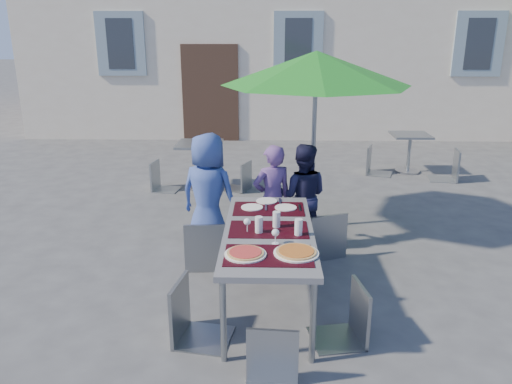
{
  "coord_description": "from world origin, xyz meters",
  "views": [
    {
      "loc": [
        -0.64,
        -4.17,
        2.44
      ],
      "look_at": [
        -0.77,
        0.9,
        0.82
      ],
      "focal_mm": 35.0,
      "sensor_mm": 36.0,
      "label": 1
    }
  ],
  "objects_px": {
    "chair_1": "(270,203)",
    "bg_chair_r_0": "(241,159)",
    "pizza_near_left": "(245,253)",
    "bg_chair_l_1": "(376,143)",
    "bg_chair_r_1": "(452,146)",
    "dining_table": "(269,235)",
    "cafe_table_0": "(200,157)",
    "cafe_table_1": "(410,147)",
    "bg_chair_l_0": "(160,159)",
    "chair_3": "(190,276)",
    "chair_0": "(205,215)",
    "chair_2": "(325,207)",
    "child_1": "(272,199)",
    "patio_umbrella": "(316,70)",
    "pizza_near_right": "(296,252)",
    "child_0": "(209,195)",
    "chair_5": "(272,332)",
    "child_2": "(302,196)",
    "chair_4": "(351,281)"
  },
  "relations": [
    {
      "from": "chair_1",
      "to": "bg_chair_r_0",
      "type": "relative_size",
      "value": 1.18
    },
    {
      "from": "pizza_near_left",
      "to": "bg_chair_l_1",
      "type": "height_order",
      "value": "bg_chair_l_1"
    },
    {
      "from": "bg_chair_r_1",
      "to": "dining_table",
      "type": "bearing_deg",
      "value": -126.34
    },
    {
      "from": "cafe_table_0",
      "to": "cafe_table_1",
      "type": "height_order",
      "value": "cafe_table_0"
    },
    {
      "from": "bg_chair_l_1",
      "to": "bg_chair_l_0",
      "type": "bearing_deg",
      "value": -163.67
    },
    {
      "from": "chair_3",
      "to": "bg_chair_r_0",
      "type": "relative_size",
      "value": 1.1
    },
    {
      "from": "pizza_near_left",
      "to": "chair_3",
      "type": "bearing_deg",
      "value": -177.12
    },
    {
      "from": "chair_0",
      "to": "chair_2",
      "type": "relative_size",
      "value": 1.01
    },
    {
      "from": "chair_0",
      "to": "child_1",
      "type": "bearing_deg",
      "value": 33.71
    },
    {
      "from": "pizza_near_left",
      "to": "chair_2",
      "type": "xyz_separation_m",
      "value": [
        0.81,
        1.62,
        -0.17
      ]
    },
    {
      "from": "patio_umbrella",
      "to": "cafe_table_1",
      "type": "height_order",
      "value": "patio_umbrella"
    },
    {
      "from": "chair_2",
      "to": "patio_umbrella",
      "type": "xyz_separation_m",
      "value": [
        -0.08,
        0.89,
        1.42
      ]
    },
    {
      "from": "chair_1",
      "to": "pizza_near_right",
      "type": "bearing_deg",
      "value": -82.73
    },
    {
      "from": "child_0",
      "to": "patio_umbrella",
      "type": "bearing_deg",
      "value": -125.03
    },
    {
      "from": "patio_umbrella",
      "to": "bg_chair_r_1",
      "type": "distance_m",
      "value": 3.71
    },
    {
      "from": "chair_3",
      "to": "cafe_table_0",
      "type": "xyz_separation_m",
      "value": [
        -0.49,
        4.21,
        -0.05
      ]
    },
    {
      "from": "pizza_near_right",
      "to": "cafe_table_0",
      "type": "height_order",
      "value": "pizza_near_right"
    },
    {
      "from": "pizza_near_left",
      "to": "patio_umbrella",
      "type": "bearing_deg",
      "value": 73.63
    },
    {
      "from": "dining_table",
      "to": "bg_chair_r_0",
      "type": "relative_size",
      "value": 2.1
    },
    {
      "from": "chair_5",
      "to": "cafe_table_0",
      "type": "xyz_separation_m",
      "value": [
        -1.14,
        4.86,
        0.03
      ]
    },
    {
      "from": "chair_1",
      "to": "cafe_table_0",
      "type": "bearing_deg",
      "value": 114.24
    },
    {
      "from": "chair_2",
      "to": "bg_chair_r_1",
      "type": "bearing_deg",
      "value": 51.83
    },
    {
      "from": "chair_5",
      "to": "cafe_table_1",
      "type": "relative_size",
      "value": 1.2
    },
    {
      "from": "chair_0",
      "to": "bg_chair_r_0",
      "type": "relative_size",
      "value": 1.16
    },
    {
      "from": "child_0",
      "to": "bg_chair_l_0",
      "type": "height_order",
      "value": "child_0"
    },
    {
      "from": "chair_3",
      "to": "pizza_near_right",
      "type": "bearing_deg",
      "value": 3.73
    },
    {
      "from": "patio_umbrella",
      "to": "cafe_table_1",
      "type": "distance_m",
      "value": 3.74
    },
    {
      "from": "child_2",
      "to": "bg_chair_l_0",
      "type": "xyz_separation_m",
      "value": [
        -2.14,
        2.17,
        -0.1
      ]
    },
    {
      "from": "chair_4",
      "to": "patio_umbrella",
      "type": "xyz_separation_m",
      "value": [
        -0.11,
        2.52,
        1.47
      ]
    },
    {
      "from": "patio_umbrella",
      "to": "bg_chair_l_0",
      "type": "xyz_separation_m",
      "value": [
        -2.3,
        1.58,
        -1.49
      ]
    },
    {
      "from": "child_0",
      "to": "cafe_table_1",
      "type": "distance_m",
      "value": 4.82
    },
    {
      "from": "child_0",
      "to": "child_2",
      "type": "relative_size",
      "value": 1.13
    },
    {
      "from": "chair_1",
      "to": "patio_umbrella",
      "type": "height_order",
      "value": "patio_umbrella"
    },
    {
      "from": "chair_2",
      "to": "bg_chair_r_1",
      "type": "xyz_separation_m",
      "value": [
        2.49,
        3.16,
        0.0
      ]
    },
    {
      "from": "chair_4",
      "to": "bg_chair_r_0",
      "type": "xyz_separation_m",
      "value": [
        -1.11,
        4.12,
        -0.02
      ]
    },
    {
      "from": "chair_3",
      "to": "chair_5",
      "type": "height_order",
      "value": "chair_3"
    },
    {
      "from": "chair_1",
      "to": "bg_chair_l_1",
      "type": "relative_size",
      "value": 1.08
    },
    {
      "from": "pizza_near_right",
      "to": "bg_chair_l_1",
      "type": "xyz_separation_m",
      "value": [
        1.68,
        5.13,
        -0.21
      ]
    },
    {
      "from": "child_2",
      "to": "bg_chair_l_0",
      "type": "relative_size",
      "value": 1.4
    },
    {
      "from": "child_0",
      "to": "chair_5",
      "type": "relative_size",
      "value": 1.65
    },
    {
      "from": "child_1",
      "to": "bg_chair_l_1",
      "type": "relative_size",
      "value": 1.32
    },
    {
      "from": "pizza_near_left",
      "to": "chair_3",
      "type": "xyz_separation_m",
      "value": [
        -0.45,
        -0.02,
        -0.2
      ]
    },
    {
      "from": "child_2",
      "to": "bg_chair_r_1",
      "type": "bearing_deg",
      "value": -125.61
    },
    {
      "from": "cafe_table_0",
      "to": "cafe_table_1",
      "type": "xyz_separation_m",
      "value": [
        3.66,
        1.09,
        -0.05
      ]
    },
    {
      "from": "chair_0",
      "to": "chair_3",
      "type": "bearing_deg",
      "value": -88.43
    },
    {
      "from": "child_2",
      "to": "chair_1",
      "type": "relative_size",
      "value": 1.2
    },
    {
      "from": "child_1",
      "to": "chair_2",
      "type": "xyz_separation_m",
      "value": [
        0.59,
        -0.14,
        -0.04
      ]
    },
    {
      "from": "patio_umbrella",
      "to": "cafe_table_0",
      "type": "height_order",
      "value": "patio_umbrella"
    },
    {
      "from": "chair_3",
      "to": "bg_chair_r_0",
      "type": "bearing_deg",
      "value": 87.49
    },
    {
      "from": "chair_2",
      "to": "bg_chair_r_0",
      "type": "relative_size",
      "value": 1.14
    }
  ]
}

